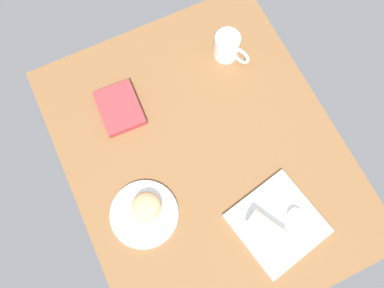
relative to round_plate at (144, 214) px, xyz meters
The scene contains 8 objects.
dining_table 28.51cm from the round_plate, 111.05° to the left, with size 110.00×90.00×4.00cm, color brown.
round_plate is the anchor object (origin of this frame).
scone_pastry 4.06cm from the round_plate, 125.87° to the left, with size 9.74×9.48×5.64cm, color tan.
square_plate 42.75cm from the round_plate, 60.64° to the left, with size 25.07×25.07×1.60cm, color white.
sauce_cup 47.95cm from the round_plate, 63.55° to the left, with size 4.75×4.75×2.44cm.
breakfast_wrap 38.91cm from the round_plate, 57.75° to the left, with size 5.74×5.74×11.88cm, color beige.
book_stack 37.92cm from the round_plate, 169.56° to the left, with size 18.08×14.37×2.68cm.
coffee_mug 65.09cm from the round_plate, 128.93° to the left, with size 13.72×9.29×10.30cm.
Camera 1 is at (33.18, -20.43, 135.36)cm, focal length 37.91 mm.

